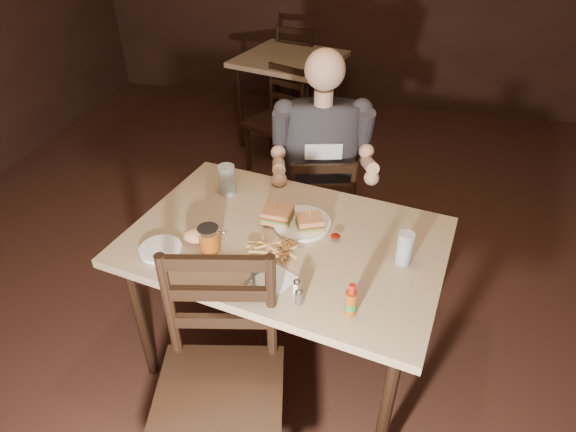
% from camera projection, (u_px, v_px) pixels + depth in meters
% --- Properties ---
extents(room_shell, '(7.00, 7.00, 7.00)m').
position_uv_depth(room_shell, '(357.00, 112.00, 1.58)').
color(room_shell, black).
rests_on(room_shell, ground).
extents(main_table, '(1.45, 1.09, 0.77)m').
position_uv_depth(main_table, '(285.00, 251.00, 2.09)').
color(main_table, tan).
rests_on(main_table, ground).
extents(bg_table, '(0.98, 0.98, 0.77)m').
position_uv_depth(bg_table, '(289.00, 67.00, 4.12)').
color(bg_table, tan).
rests_on(bg_table, ground).
extents(chair_far, '(0.48, 0.51, 0.84)m').
position_uv_depth(chair_far, '(318.00, 212.00, 2.82)').
color(chair_far, black).
rests_on(chair_far, ground).
extents(chair_near, '(0.56, 0.59, 1.00)m').
position_uv_depth(chair_near, '(218.00, 400.00, 1.73)').
color(chair_near, black).
rests_on(chair_near, ground).
extents(bg_chair_far, '(0.51, 0.54, 0.91)m').
position_uv_depth(bg_chair_far, '(302.00, 72.00, 4.69)').
color(bg_chair_far, black).
rests_on(bg_chair_far, ground).
extents(bg_chair_near, '(0.51, 0.53, 0.82)m').
position_uv_depth(bg_chair_near, '(274.00, 122.00, 3.85)').
color(bg_chair_near, black).
rests_on(bg_chair_near, ground).
extents(diner, '(0.63, 0.55, 0.93)m').
position_uv_depth(diner, '(323.00, 142.00, 2.50)').
color(diner, '#2F3034').
rests_on(diner, chair_far).
extents(dinner_plate, '(0.29, 0.29, 0.01)m').
position_uv_depth(dinner_plate, '(302.00, 224.00, 2.12)').
color(dinner_plate, white).
rests_on(dinner_plate, main_table).
extents(sandwich_left, '(0.13, 0.11, 0.10)m').
position_uv_depth(sandwich_left, '(278.00, 211.00, 2.10)').
color(sandwich_left, tan).
rests_on(sandwich_left, dinner_plate).
extents(sandwich_right, '(0.14, 0.13, 0.10)m').
position_uv_depth(sandwich_right, '(310.00, 219.00, 2.05)').
color(sandwich_right, tan).
rests_on(sandwich_right, dinner_plate).
extents(fries_pile, '(0.26, 0.20, 0.04)m').
position_uv_depth(fries_pile, '(273.00, 245.00, 1.96)').
color(fries_pile, '#E1AB5F').
rests_on(fries_pile, dinner_plate).
extents(ketchup_dollop, '(0.05, 0.05, 0.01)m').
position_uv_depth(ketchup_dollop, '(335.00, 236.00, 2.03)').
color(ketchup_dollop, maroon).
rests_on(ketchup_dollop, dinner_plate).
extents(glass_left, '(0.09, 0.09, 0.15)m').
position_uv_depth(glass_left, '(227.00, 180.00, 2.29)').
color(glass_left, silver).
rests_on(glass_left, main_table).
extents(glass_right, '(0.07, 0.07, 0.14)m').
position_uv_depth(glass_right, '(405.00, 248.00, 1.88)').
color(glass_right, silver).
rests_on(glass_right, main_table).
extents(hot_sauce, '(0.05, 0.05, 0.14)m').
position_uv_depth(hot_sauce, '(351.00, 300.00, 1.66)').
color(hot_sauce, '#873D0F').
rests_on(hot_sauce, main_table).
extents(salt_shaker, '(0.03, 0.03, 0.05)m').
position_uv_depth(salt_shaker, '(297.00, 287.00, 1.77)').
color(salt_shaker, white).
rests_on(salt_shaker, main_table).
extents(pepper_shaker, '(0.04, 0.04, 0.06)m').
position_uv_depth(pepper_shaker, '(299.00, 297.00, 1.72)').
color(pepper_shaker, '#38332D').
rests_on(pepper_shaker, main_table).
extents(syrup_dispenser, '(0.10, 0.10, 0.11)m').
position_uv_depth(syrup_dispenser, '(209.00, 239.00, 1.95)').
color(syrup_dispenser, '#873D0F').
rests_on(syrup_dispenser, main_table).
extents(napkin, '(0.19, 0.19, 0.00)m').
position_uv_depth(napkin, '(273.00, 278.00, 1.84)').
color(napkin, white).
rests_on(napkin, main_table).
extents(knife, '(0.08, 0.20, 0.00)m').
position_uv_depth(knife, '(253.00, 274.00, 1.86)').
color(knife, silver).
rests_on(knife, napkin).
extents(fork, '(0.07, 0.14, 0.00)m').
position_uv_depth(fork, '(257.00, 273.00, 1.86)').
color(fork, silver).
rests_on(fork, napkin).
extents(side_plate, '(0.20, 0.20, 0.01)m').
position_uv_depth(side_plate, '(161.00, 250.00, 1.97)').
color(side_plate, white).
rests_on(side_plate, main_table).
extents(bread_roll, '(0.11, 0.10, 0.06)m').
position_uv_depth(bread_roll, '(195.00, 236.00, 1.99)').
color(bread_roll, tan).
rests_on(bread_roll, side_plate).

